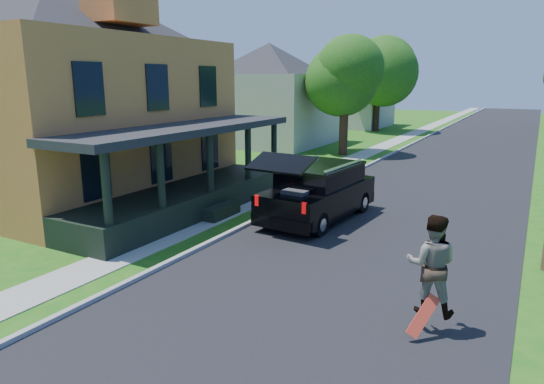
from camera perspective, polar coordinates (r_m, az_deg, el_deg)
The scene contains 13 objects.
ground at distance 9.59m, azimuth 0.39°, elevation -16.16°, with size 140.00×140.00×0.00m, color #195E12.
street at distance 28.04m, azimuth 20.25°, elevation 2.71°, with size 8.00×120.00×0.02m, color black.
curb at distance 28.89m, azimuth 12.30°, elevation 3.51°, with size 0.15×120.00×0.12m, color gray.
sidewalk at distance 29.36m, azimuth 9.40°, elevation 3.78°, with size 1.30×120.00×0.03m, color gray.
front_walk at distance 19.54m, azimuth -15.96°, elevation -1.26°, with size 6.50×1.20×0.03m, color gray.
main_house at distance 21.44m, azimuth -23.30°, elevation 12.73°, with size 15.56×15.56×10.10m.
neighbor_house_mid at distance 35.90m, azimuth -0.35°, elevation 12.36°, with size 12.78×12.78×8.30m.
neighbor_house_far at distance 50.48m, azimuth 8.74°, elevation 12.45°, with size 12.78×12.78×8.30m.
black_suv at distance 16.48m, azimuth 5.47°, elevation 0.00°, with size 2.44×5.52×2.51m.
skateboarder at distance 9.59m, azimuth 18.27°, elevation -8.12°, with size 1.04×0.87×1.93m.
skateboard at distance 9.56m, azimuth 17.34°, elevation -13.88°, with size 0.49×0.56×0.77m.
tree_left_mid at distance 30.90m, azimuth 8.58°, elevation 14.07°, with size 6.21×5.91×7.97m.
tree_left_far at distance 45.98m, azimuth 12.40°, elevation 14.43°, with size 6.37×6.32×9.28m.
Camera 1 is at (3.97, -7.36, 4.70)m, focal length 32.00 mm.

